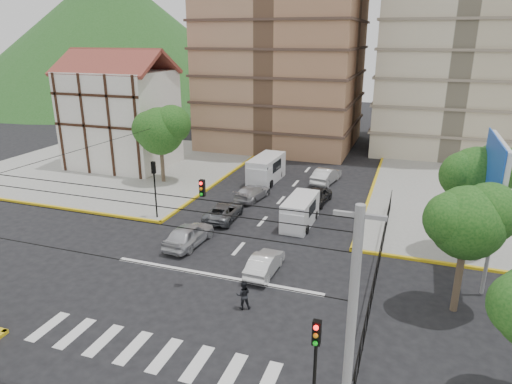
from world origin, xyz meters
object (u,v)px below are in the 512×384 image
at_px(car_silver_front_left, 189,234).
at_px(pedestrian_crosswalk, 243,295).
at_px(traffic_light_se, 315,358).
at_px(car_white_front_right, 265,263).
at_px(van_right_lane, 299,213).
at_px(traffic_light_nw, 154,180).
at_px(van_left_lane, 265,170).

xyz_separation_m(car_silver_front_left, pedestrian_crosswalk, (6.12, -5.86, 0.01)).
xyz_separation_m(traffic_light_se, pedestrian_crosswalk, (-5.03, 6.41, -2.33)).
bearing_deg(pedestrian_crosswalk, car_white_front_right, -112.45).
xyz_separation_m(traffic_light_se, car_white_front_right, (-5.15, 10.27, -2.48)).
xyz_separation_m(car_white_front_right, pedestrian_crosswalk, (0.12, -3.86, 0.15)).
distance_m(van_right_lane, car_white_front_right, 7.63).
distance_m(traffic_light_nw, car_silver_front_left, 6.03).
distance_m(traffic_light_se, pedestrian_crosswalk, 8.47).
bearing_deg(van_left_lane, car_white_front_right, -69.39).
height_order(traffic_light_se, traffic_light_nw, same).
relative_size(traffic_light_nw, car_silver_front_left, 0.98).
distance_m(van_right_lane, van_left_lane, 10.92).
relative_size(traffic_light_se, car_white_front_right, 1.14).
xyz_separation_m(traffic_light_nw, van_left_lane, (4.93, 11.62, -1.92)).
bearing_deg(traffic_light_se, van_left_lane, 111.40).
bearing_deg(traffic_light_nw, car_white_front_right, -27.01).
xyz_separation_m(van_right_lane, van_left_lane, (-5.68, 9.33, 0.18)).
xyz_separation_m(traffic_light_nw, car_silver_front_left, (4.45, -3.33, -2.35)).
bearing_deg(car_white_front_right, traffic_light_se, 118.20).
relative_size(traffic_light_nw, van_left_lane, 0.80).
height_order(traffic_light_nw, pedestrian_crosswalk, traffic_light_nw).
height_order(traffic_light_nw, van_right_lane, traffic_light_nw).
relative_size(traffic_light_se, pedestrian_crosswalk, 2.82).
bearing_deg(traffic_light_se, pedestrian_crosswalk, 128.13).
relative_size(van_right_lane, car_white_front_right, 1.22).
height_order(car_white_front_right, pedestrian_crosswalk, pedestrian_crosswalk).
bearing_deg(van_right_lane, traffic_light_se, -72.92).
bearing_deg(car_white_front_right, van_right_lane, -89.61).
distance_m(van_left_lane, car_white_front_right, 17.83).
bearing_deg(car_white_front_right, van_left_lane, -70.36).
bearing_deg(van_left_lane, van_right_lane, -56.08).
height_order(traffic_light_nw, car_white_front_right, traffic_light_nw).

